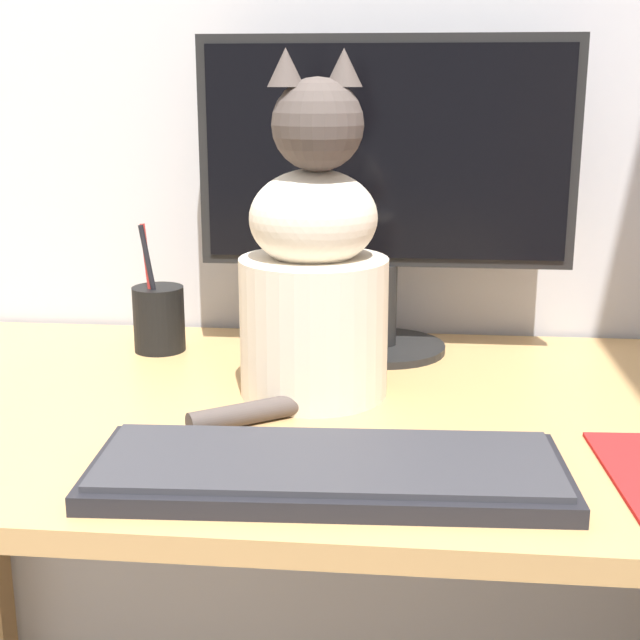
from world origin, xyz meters
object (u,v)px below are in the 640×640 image
object	(u,v)px
keyboard	(328,470)
pen_cup	(159,318)
monitor	(386,176)
cat	(313,273)

from	to	relation	value
keyboard	pen_cup	size ratio (longest dim) A/B	2.52
pen_cup	keyboard	bearing A→B (deg)	-55.84
keyboard	pen_cup	world-z (taller)	pen_cup
pen_cup	monitor	bearing A→B (deg)	4.73
cat	pen_cup	bearing A→B (deg)	131.25
monitor	keyboard	world-z (taller)	monitor
keyboard	pen_cup	distance (m)	0.48
monitor	pen_cup	size ratio (longest dim) A/B	2.80
keyboard	cat	world-z (taller)	cat
monitor	pen_cup	xyz separation A→B (m)	(-0.30, -0.03, -0.19)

